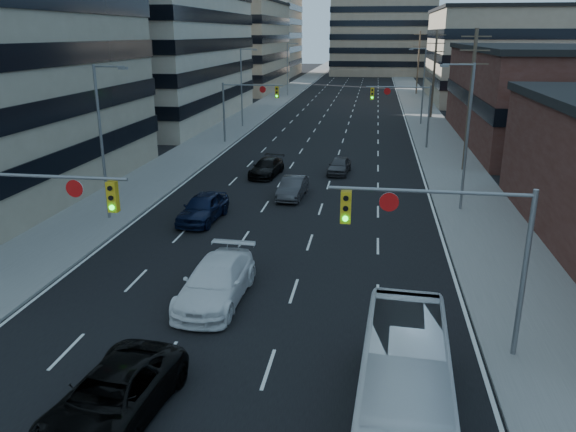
% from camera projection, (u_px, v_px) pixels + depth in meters
% --- Properties ---
extents(road_surface, '(18.00, 300.00, 0.02)m').
position_uv_depth(road_surface, '(356.00, 79.00, 135.40)').
color(road_surface, black).
rests_on(road_surface, ground).
extents(sidewalk_left, '(5.00, 300.00, 0.15)m').
position_uv_depth(sidewalk_left, '(308.00, 78.00, 137.04)').
color(sidewalk_left, slate).
rests_on(sidewalk_left, ground).
extents(sidewalk_right, '(5.00, 300.00, 0.15)m').
position_uv_depth(sidewalk_right, '(404.00, 79.00, 133.73)').
color(sidewalk_right, slate).
rests_on(sidewalk_right, ground).
extents(office_left_mid, '(26.00, 34.00, 28.00)m').
position_uv_depth(office_left_mid, '(118.00, 4.00, 69.17)').
color(office_left_mid, '#ADA089').
rests_on(office_left_mid, ground).
extents(office_left_far, '(20.00, 30.00, 16.00)m').
position_uv_depth(office_left_far, '(226.00, 47.00, 108.19)').
color(office_left_far, gray).
rests_on(office_left_far, ground).
extents(storefront_right_mid, '(20.00, 30.00, 9.00)m').
position_uv_depth(storefront_right_mid, '(571.00, 98.00, 55.40)').
color(storefront_right_mid, '#472119').
rests_on(storefront_right_mid, ground).
extents(office_right_far, '(22.00, 28.00, 14.00)m').
position_uv_depth(office_right_far, '(503.00, 57.00, 90.18)').
color(office_right_far, gray).
rests_on(office_right_far, ground).
extents(bg_block_left, '(24.00, 24.00, 20.00)m').
position_uv_depth(bg_block_left, '(250.00, 35.00, 145.72)').
color(bg_block_left, '#ADA089').
rests_on(bg_block_left, ground).
extents(bg_block_right, '(22.00, 22.00, 12.00)m').
position_uv_depth(bg_block_right, '(496.00, 54.00, 128.94)').
color(bg_block_right, gray).
rests_on(bg_block_right, ground).
extents(signal_near_left, '(6.59, 0.33, 6.00)m').
position_uv_depth(signal_near_left, '(29.00, 215.00, 20.51)').
color(signal_near_left, slate).
rests_on(signal_near_left, ground).
extents(signal_near_right, '(6.59, 0.33, 6.00)m').
position_uv_depth(signal_near_right, '(448.00, 236.00, 18.37)').
color(signal_near_right, slate).
rests_on(signal_near_right, ground).
extents(signal_far_left, '(6.09, 0.33, 6.00)m').
position_uv_depth(signal_far_left, '(246.00, 100.00, 55.31)').
color(signal_far_left, slate).
rests_on(signal_far_left, ground).
extents(signal_far_right, '(6.09, 0.33, 6.00)m').
position_uv_depth(signal_far_right, '(405.00, 103.00, 53.10)').
color(signal_far_right, slate).
rests_on(signal_far_right, ground).
extents(utility_pole_block, '(2.20, 0.28, 11.00)m').
position_uv_depth(utility_pole_block, '(470.00, 99.00, 43.54)').
color(utility_pole_block, '#4C3D2D').
rests_on(utility_pole_block, ground).
extents(utility_pole_midblock, '(2.20, 0.28, 11.00)m').
position_uv_depth(utility_pole_midblock, '(434.00, 73.00, 71.73)').
color(utility_pole_midblock, '#4C3D2D').
rests_on(utility_pole_midblock, ground).
extents(utility_pole_distant, '(2.20, 0.28, 11.00)m').
position_uv_depth(utility_pole_distant, '(418.00, 62.00, 99.91)').
color(utility_pole_distant, '#4C3D2D').
rests_on(utility_pole_distant, ground).
extents(streetlight_left_near, '(2.03, 0.22, 9.00)m').
position_uv_depth(streetlight_left_near, '(103.00, 136.00, 31.98)').
color(streetlight_left_near, slate).
rests_on(streetlight_left_near, ground).
extents(streetlight_left_mid, '(2.03, 0.22, 9.00)m').
position_uv_depth(streetlight_left_mid, '(243.00, 84.00, 64.86)').
color(streetlight_left_mid, slate).
rests_on(streetlight_left_mid, ground).
extents(streetlight_left_far, '(2.03, 0.22, 9.00)m').
position_uv_depth(streetlight_left_far, '(288.00, 67.00, 97.74)').
color(streetlight_left_far, slate).
rests_on(streetlight_left_far, ground).
extents(streetlight_right_near, '(2.03, 0.22, 9.00)m').
position_uv_depth(streetlight_right_near, '(465.00, 131.00, 33.70)').
color(streetlight_right_near, slate).
rests_on(streetlight_right_near, ground).
extents(streetlight_right_far, '(2.03, 0.22, 9.00)m').
position_uv_depth(streetlight_right_far, '(422.00, 82.00, 66.58)').
color(streetlight_right_far, slate).
rests_on(streetlight_right_far, ground).
extents(black_pickup, '(3.14, 5.77, 1.53)m').
position_uv_depth(black_pickup, '(112.00, 397.00, 15.98)').
color(black_pickup, black).
rests_on(black_pickup, ground).
extents(white_van, '(2.55, 5.91, 1.69)m').
position_uv_depth(white_van, '(216.00, 282.00, 23.22)').
color(white_van, white).
rests_on(white_van, ground).
extents(transit_bus, '(2.87, 10.16, 2.80)m').
position_uv_depth(transit_bus, '(404.00, 409.00, 14.48)').
color(transit_bus, silver).
rests_on(transit_bus, ground).
extents(sedan_blue, '(2.34, 4.97, 1.64)m').
position_uv_depth(sedan_blue, '(203.00, 208.00, 33.15)').
color(sedan_blue, black).
rests_on(sedan_blue, ground).
extents(sedan_grey_center, '(1.75, 4.33, 1.40)m').
position_uv_depth(sedan_grey_center, '(293.00, 188.00, 37.87)').
color(sedan_grey_center, '#343436').
rests_on(sedan_grey_center, ground).
extents(sedan_black_far, '(2.43, 4.83, 1.35)m').
position_uv_depth(sedan_black_far, '(267.00, 167.00, 43.66)').
color(sedan_black_far, black).
rests_on(sedan_black_far, ground).
extents(sedan_grey_right, '(1.89, 3.97, 1.31)m').
position_uv_depth(sedan_grey_right, '(339.00, 165.00, 44.42)').
color(sedan_grey_right, '#3A393C').
rests_on(sedan_grey_right, ground).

